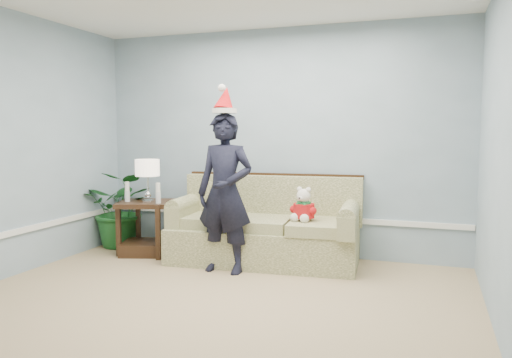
{
  "coord_description": "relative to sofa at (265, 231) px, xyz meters",
  "views": [
    {
      "loc": [
        1.77,
        -3.26,
        1.48
      ],
      "look_at": [
        0.08,
        1.55,
        0.99
      ],
      "focal_mm": 35.0,
      "sensor_mm": 36.0,
      "label": 1
    }
  ],
  "objects": [
    {
      "name": "room_shell",
      "position": [
        -0.01,
        -2.06,
        1.0
      ],
      "size": [
        4.54,
        5.04,
        2.74
      ],
      "color": "tan",
      "rests_on": "ground"
    },
    {
      "name": "wainscot_trim",
      "position": [
        -1.19,
        -0.88,
        0.1
      ],
      "size": [
        4.49,
        4.99,
        0.06
      ],
      "color": "white",
      "rests_on": "room_shell"
    },
    {
      "name": "sofa",
      "position": [
        0.0,
        0.0,
        0.0
      ],
      "size": [
        2.17,
        1.07,
        0.98
      ],
      "rotation": [
        0.0,
        0.0,
        0.08
      ],
      "color": "#4E5528",
      "rests_on": "room_shell"
    },
    {
      "name": "side_table",
      "position": [
        -1.45,
        -0.15,
        -0.1
      ],
      "size": [
        0.8,
        0.73,
        0.64
      ],
      "rotation": [
        0.0,
        0.0,
        0.32
      ],
      "color": "#3B2315",
      "rests_on": "room_shell"
    },
    {
      "name": "table_lamp",
      "position": [
        -1.4,
        -0.21,
        0.68
      ],
      "size": [
        0.29,
        0.29,
        0.51
      ],
      "color": "silver",
      "rests_on": "side_table"
    },
    {
      "name": "candle_pair",
      "position": [
        -1.44,
        -0.26,
        0.4
      ],
      "size": [
        0.48,
        0.06,
        0.24
      ],
      "color": "silver",
      "rests_on": "side_table"
    },
    {
      "name": "houseplant",
      "position": [
        -1.96,
        0.08,
        0.14
      ],
      "size": [
        0.99,
        0.9,
        0.98
      ],
      "primitive_type": "imported",
      "rotation": [
        0.0,
        0.0,
        0.16
      ],
      "color": "#18511F",
      "rests_on": "room_shell"
    },
    {
      "name": "man",
      "position": [
        -0.26,
        -0.55,
        0.49
      ],
      "size": [
        0.63,
        0.43,
        1.67
      ],
      "primitive_type": "imported",
      "rotation": [
        0.0,
        0.0,
        -0.04
      ],
      "color": "black",
      "rests_on": "room_shell"
    },
    {
      "name": "santa_hat",
      "position": [
        -0.26,
        -0.53,
        1.44
      ],
      "size": [
        0.29,
        0.32,
        0.3
      ],
      "rotation": [
        0.0,
        0.0,
        -0.13
      ],
      "color": "silver",
      "rests_on": "man"
    },
    {
      "name": "teddy_bear",
      "position": [
        0.48,
        -0.14,
        0.3
      ],
      "size": [
        0.28,
        0.29,
        0.37
      ],
      "rotation": [
        0.0,
        0.0,
        -0.23
      ],
      "color": "silver",
      "rests_on": "sofa"
    }
  ]
}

